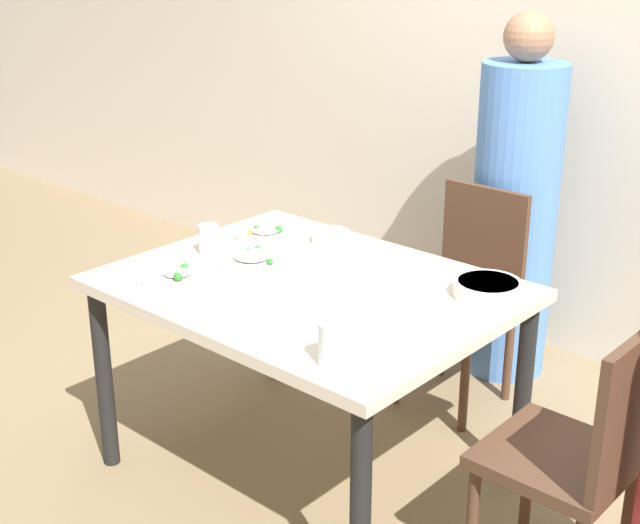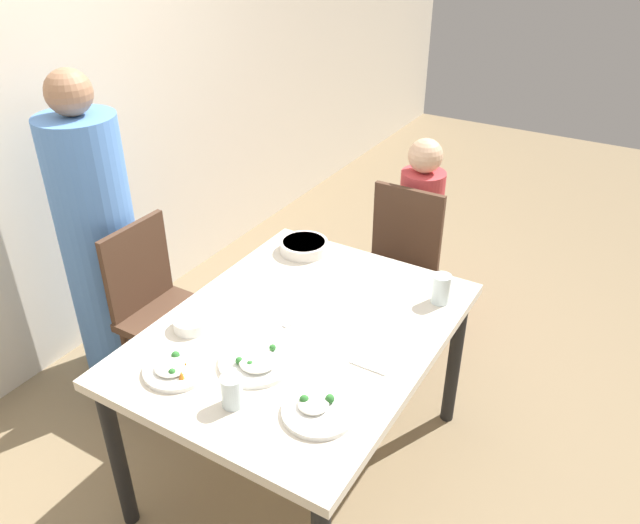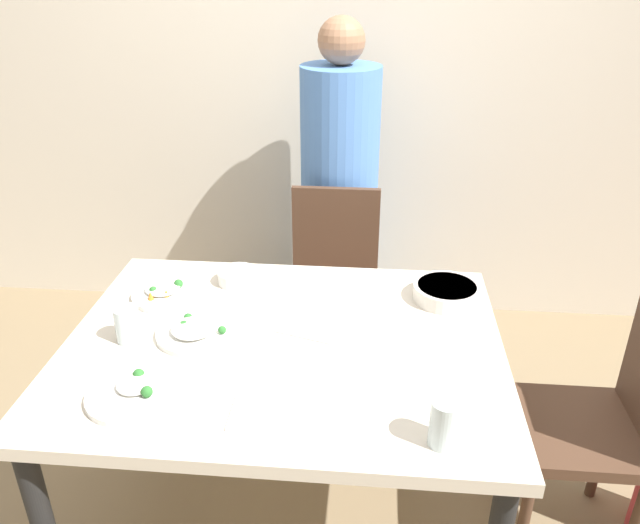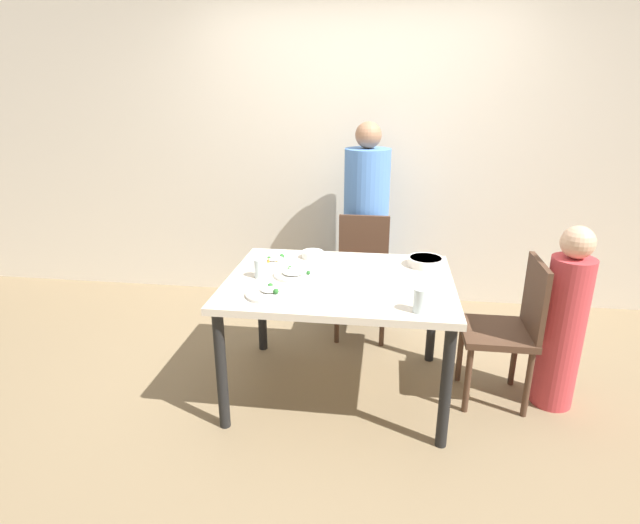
{
  "view_description": "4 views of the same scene",
  "coord_description": "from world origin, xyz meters",
  "px_view_note": "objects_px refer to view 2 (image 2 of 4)",
  "views": [
    {
      "loc": [
        1.86,
        -2.03,
        1.88
      ],
      "look_at": [
        0.07,
        -0.02,
        0.84
      ],
      "focal_mm": 50.0,
      "sensor_mm": 36.0,
      "label": 1
    },
    {
      "loc": [
        -1.6,
        -1.04,
        2.17
      ],
      "look_at": [
        0.13,
        -0.01,
        0.97
      ],
      "focal_mm": 35.0,
      "sensor_mm": 36.0,
      "label": 2
    },
    {
      "loc": [
        0.25,
        -1.54,
        1.79
      ],
      "look_at": [
        0.1,
        0.09,
        0.97
      ],
      "focal_mm": 35.0,
      "sensor_mm": 36.0,
      "label": 3
    },
    {
      "loc": [
        0.25,
        -2.68,
        1.79
      ],
      "look_at": [
        -0.12,
        0.06,
        0.82
      ],
      "focal_mm": 28.0,
      "sensor_mm": 36.0,
      "label": 4
    }
  ],
  "objects_px": {
    "person_child": "(418,240)",
    "person_adult": "(100,247)",
    "plate_rice_adult": "(176,368)",
    "bowl_curry": "(304,246)",
    "chair_adult_spot": "(161,307)",
    "chair_child_spot": "(395,267)",
    "glass_water_tall": "(232,391)"
  },
  "relations": [
    {
      "from": "person_child",
      "to": "person_adult",
      "type": "bearing_deg",
      "value": 135.97
    },
    {
      "from": "plate_rice_adult",
      "to": "bowl_curry",
      "type": "bearing_deg",
      "value": 4.05
    },
    {
      "from": "chair_adult_spot",
      "to": "plate_rice_adult",
      "type": "distance_m",
      "value": 0.84
    },
    {
      "from": "person_adult",
      "to": "bowl_curry",
      "type": "bearing_deg",
      "value": -65.07
    },
    {
      "from": "chair_child_spot",
      "to": "person_adult",
      "type": "distance_m",
      "value": 1.47
    },
    {
      "from": "bowl_curry",
      "to": "plate_rice_adult",
      "type": "xyz_separation_m",
      "value": [
        -0.94,
        -0.07,
        -0.01
      ]
    },
    {
      "from": "person_adult",
      "to": "bowl_curry",
      "type": "relative_size",
      "value": 7.02
    },
    {
      "from": "glass_water_tall",
      "to": "chair_adult_spot",
      "type": "bearing_deg",
      "value": 57.76
    },
    {
      "from": "chair_adult_spot",
      "to": "person_child",
      "type": "height_order",
      "value": "person_child"
    },
    {
      "from": "bowl_curry",
      "to": "glass_water_tall",
      "type": "relative_size",
      "value": 1.99
    },
    {
      "from": "chair_adult_spot",
      "to": "person_adult",
      "type": "xyz_separation_m",
      "value": [
        0.0,
        0.35,
        0.22
      ]
    },
    {
      "from": "person_child",
      "to": "glass_water_tall",
      "type": "bearing_deg",
      "value": -177.47
    },
    {
      "from": "person_adult",
      "to": "glass_water_tall",
      "type": "relative_size",
      "value": 13.98
    },
    {
      "from": "bowl_curry",
      "to": "person_child",
      "type": "bearing_deg",
      "value": -18.39
    },
    {
      "from": "chair_child_spot",
      "to": "person_child",
      "type": "height_order",
      "value": "person_child"
    },
    {
      "from": "chair_adult_spot",
      "to": "chair_child_spot",
      "type": "height_order",
      "value": "same"
    },
    {
      "from": "person_adult",
      "to": "person_child",
      "type": "distance_m",
      "value": 1.66
    },
    {
      "from": "chair_adult_spot",
      "to": "person_adult",
      "type": "distance_m",
      "value": 0.42
    },
    {
      "from": "plate_rice_adult",
      "to": "person_child",
      "type": "bearing_deg",
      "value": -6.37
    },
    {
      "from": "person_adult",
      "to": "chair_adult_spot",
      "type": "bearing_deg",
      "value": -90.0
    },
    {
      "from": "person_child",
      "to": "glass_water_tall",
      "type": "distance_m",
      "value": 1.76
    },
    {
      "from": "chair_child_spot",
      "to": "glass_water_tall",
      "type": "xyz_separation_m",
      "value": [
        -1.45,
        -0.08,
        0.31
      ]
    },
    {
      "from": "chair_child_spot",
      "to": "person_adult",
      "type": "height_order",
      "value": "person_adult"
    },
    {
      "from": "person_child",
      "to": "plate_rice_adult",
      "type": "relative_size",
      "value": 4.64
    },
    {
      "from": "person_adult",
      "to": "plate_rice_adult",
      "type": "height_order",
      "value": "person_adult"
    },
    {
      "from": "person_adult",
      "to": "plate_rice_adult",
      "type": "bearing_deg",
      "value": -118.62
    },
    {
      "from": "plate_rice_adult",
      "to": "person_adult",
      "type": "bearing_deg",
      "value": 61.38
    },
    {
      "from": "person_adult",
      "to": "person_child",
      "type": "xyz_separation_m",
      "value": [
        1.19,
        -1.15,
        -0.2
      ]
    },
    {
      "from": "bowl_curry",
      "to": "glass_water_tall",
      "type": "distance_m",
      "value": 1.02
    },
    {
      "from": "bowl_curry",
      "to": "chair_adult_spot",
      "type": "bearing_deg",
      "value": 127.47
    },
    {
      "from": "chair_adult_spot",
      "to": "person_child",
      "type": "distance_m",
      "value": 1.43
    },
    {
      "from": "chair_adult_spot",
      "to": "person_adult",
      "type": "bearing_deg",
      "value": 90.0
    }
  ]
}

